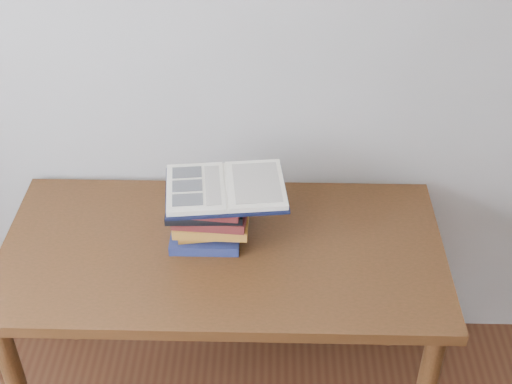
{
  "coord_description": "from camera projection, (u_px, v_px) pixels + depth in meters",
  "views": [
    {
      "loc": [
        0.05,
        -0.23,
        2.17
      ],
      "look_at": [
        0.01,
        1.35,
        0.96
      ],
      "focal_mm": 50.0,
      "sensor_mm": 36.0,
      "label": 1
    }
  ],
  "objects": [
    {
      "name": "desk",
      "position": [
        223.0,
        271.0,
        2.22
      ],
      "size": [
        1.35,
        0.67,
        0.72
      ],
      "color": "#4F2A13",
      "rests_on": "ground"
    },
    {
      "name": "book_stack",
      "position": [
        208.0,
        217.0,
        2.13
      ],
      "size": [
        0.24,
        0.19,
        0.18
      ],
      "color": "#1A1B4E",
      "rests_on": "desk"
    },
    {
      "name": "open_book",
      "position": [
        226.0,
        188.0,
        2.07
      ],
      "size": [
        0.37,
        0.28,
        0.03
      ],
      "rotation": [
        0.0,
        0.0,
        0.11
      ],
      "color": "black",
      "rests_on": "book_stack"
    }
  ]
}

